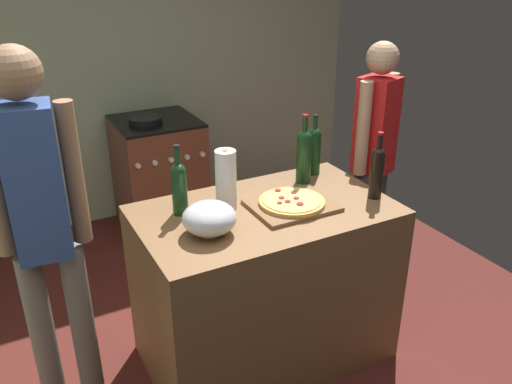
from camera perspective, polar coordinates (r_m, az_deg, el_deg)
name	(u,v)px	position (r m, az deg, el deg)	size (l,w,h in m)	color
ground_plane	(198,292)	(3.55, -6.32, -10.66)	(4.00, 3.25, 0.02)	#511E19
kitchen_wall_rear	(121,56)	(4.28, -14.37, 14.06)	(4.00, 0.10, 2.60)	#99A889
counter	(265,285)	(2.79, 0.98, -10.02)	(1.25, 0.74, 0.89)	brown
cutting_board	(292,205)	(2.58, 3.90, -1.45)	(0.40, 0.32, 0.02)	brown
pizza	(292,201)	(2.57, 3.90, -1.03)	(0.33, 0.33, 0.03)	tan
mixing_bowl	(209,218)	(2.32, -5.06, -2.85)	(0.24, 0.24, 0.15)	#B2B2B7
paper_towel_roll	(226,180)	(2.52, -3.27, 1.32)	(0.10, 0.10, 0.30)	white
wine_bottle_clear	(304,154)	(2.81, 5.22, 4.14)	(0.08, 0.08, 0.38)	#143819
wine_bottle_green	(179,186)	(2.49, -8.32, 0.67)	(0.07, 0.07, 0.34)	#143819
wine_bottle_amber	(377,170)	(2.69, 12.96, 2.35)	(0.07, 0.07, 0.35)	black
wine_bottle_dark	(314,149)	(2.94, 6.30, 4.70)	(0.07, 0.07, 0.34)	#143819
stove	(159,174)	(4.17, -10.41, 1.89)	(0.60, 0.63, 0.93)	brown
person_in_stripes	(43,223)	(2.36, -22.10, -3.09)	(0.38, 0.22, 1.73)	slate
person_in_red	(373,154)	(3.32, 12.57, 3.99)	(0.35, 0.26, 1.57)	#383D4C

